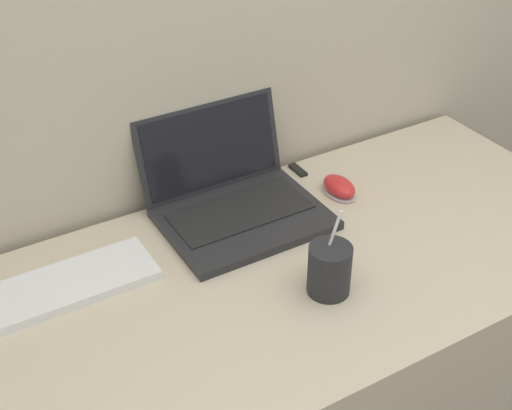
{
  "coord_description": "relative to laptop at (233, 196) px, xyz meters",
  "views": [
    {
      "loc": [
        -0.69,
        -0.61,
        1.69
      ],
      "look_at": [
        -0.06,
        0.47,
        0.83
      ],
      "focal_mm": 50.0,
      "sensor_mm": 36.0,
      "label": 1
    }
  ],
  "objects": [
    {
      "name": "external_keyboard",
      "position": [
        -0.43,
        -0.07,
        -0.03
      ],
      "size": [
        0.39,
        0.14,
        0.02
      ],
      "color": "silver",
      "rests_on": "desk"
    },
    {
      "name": "computer_mouse",
      "position": [
        0.25,
        -0.06,
        -0.03
      ],
      "size": [
        0.07,
        0.1,
        0.04
      ],
      "color": "#B2B2B7",
      "rests_on": "desk"
    },
    {
      "name": "usb_stick",
      "position": [
        0.22,
        0.07,
        -0.04
      ],
      "size": [
        0.02,
        0.06,
        0.01
      ],
      "color": "black",
      "rests_on": "desk"
    },
    {
      "name": "desk",
      "position": [
        0.06,
        -0.23,
        -0.42
      ],
      "size": [
        1.4,
        0.68,
        0.75
      ],
      "color": "beige",
      "rests_on": "ground_plane"
    },
    {
      "name": "laptop",
      "position": [
        0.0,
        0.0,
        0.0
      ],
      "size": [
        0.35,
        0.32,
        0.22
      ],
      "color": "#232326",
      "rests_on": "desk"
    },
    {
      "name": "drink_cup",
      "position": [
        0.03,
        -0.33,
        0.01
      ],
      "size": [
        0.09,
        0.09,
        0.18
      ],
      "color": "#232326",
      "rests_on": "desk"
    }
  ]
}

